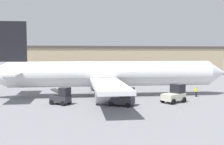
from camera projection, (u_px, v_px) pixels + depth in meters
ground_plane at (112, 96)px, 44.56m from camera, size 400.00×400.00×0.00m
terminal_building at (117, 61)px, 86.26m from camera, size 62.37×17.31×8.63m
airplane at (106, 74)px, 44.19m from camera, size 39.49×33.42×11.60m
ground_crew_worker at (196, 91)px, 43.82m from camera, size 0.37×0.37×1.66m
baggage_tug at (124, 98)px, 36.48m from camera, size 3.56×3.19×2.42m
belt_loader_truck at (62, 97)px, 37.37m from camera, size 2.99×2.89×2.34m
pushback_tug at (175, 94)px, 38.92m from camera, size 3.77×3.27×2.56m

